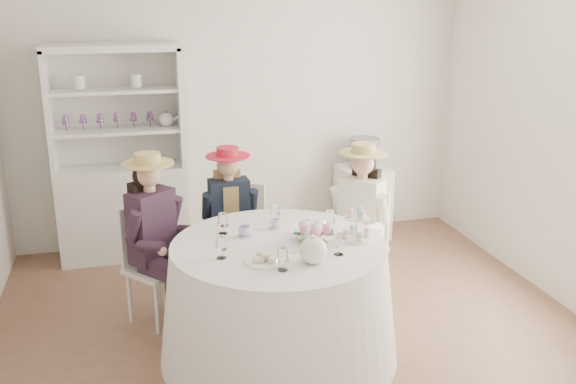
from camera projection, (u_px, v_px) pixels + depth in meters
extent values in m
plane|color=brown|center=(291.00, 326.00, 4.92)|extent=(4.50, 4.50, 0.00)
plane|color=silver|center=(241.00, 108.00, 6.37)|extent=(4.50, 0.00, 4.50)
plane|color=silver|center=(412.00, 269.00, 2.67)|extent=(4.50, 0.00, 4.50)
plane|color=silver|center=(567.00, 138.00, 5.05)|extent=(0.00, 4.50, 4.50)
cone|color=white|center=(279.00, 301.00, 4.43)|extent=(1.66, 1.66, 0.82)
cylinder|color=white|center=(278.00, 245.00, 4.31)|extent=(1.46, 1.46, 0.02)
cube|color=silver|center=(124.00, 212.00, 6.13)|extent=(1.25, 0.63, 0.89)
cube|color=silver|center=(116.00, 105.00, 6.02)|extent=(1.18, 0.23, 1.09)
cube|color=silver|center=(111.00, 48.00, 5.67)|extent=(1.25, 0.63, 0.06)
cube|color=silver|center=(49.00, 111.00, 5.70)|extent=(0.11, 0.45, 1.09)
cube|color=silver|center=(180.00, 106.00, 5.97)|extent=(0.11, 0.45, 1.09)
cube|color=silver|center=(118.00, 130.00, 5.89)|extent=(1.16, 0.57, 0.03)
cube|color=silver|center=(114.00, 90.00, 5.78)|extent=(1.16, 0.57, 0.03)
sphere|color=white|center=(166.00, 119.00, 5.97)|extent=(0.14, 0.14, 0.14)
cube|color=silver|center=(362.00, 202.00, 6.67)|extent=(0.50, 0.50, 0.74)
cylinder|color=black|center=(364.00, 153.00, 6.51)|extent=(0.40, 0.40, 0.30)
cube|color=silver|center=(157.00, 270.00, 4.89)|extent=(0.53, 0.53, 0.04)
cylinder|color=silver|center=(157.00, 309.00, 4.75)|extent=(0.03, 0.03, 0.42)
cylinder|color=silver|center=(186.00, 294.00, 4.99)|extent=(0.03, 0.03, 0.42)
cylinder|color=silver|center=(130.00, 298.00, 4.92)|extent=(0.03, 0.03, 0.42)
cylinder|color=silver|center=(159.00, 284.00, 5.16)|extent=(0.03, 0.03, 0.42)
cube|color=silver|center=(139.00, 234.00, 4.91)|extent=(0.30, 0.25, 0.47)
cube|color=black|center=(152.00, 226.00, 4.80)|extent=(0.38, 0.36, 0.55)
cube|color=black|center=(158.00, 268.00, 4.74)|extent=(0.30, 0.33, 0.11)
cylinder|color=black|center=(173.00, 308.00, 4.75)|extent=(0.09, 0.09, 0.44)
cylinder|color=black|center=(134.00, 226.00, 4.60)|extent=(0.17, 0.18, 0.26)
cube|color=black|center=(175.00, 261.00, 4.87)|extent=(0.30, 0.33, 0.11)
cylinder|color=black|center=(189.00, 299.00, 4.88)|extent=(0.09, 0.09, 0.44)
cylinder|color=black|center=(174.00, 212.00, 4.91)|extent=(0.17, 0.18, 0.26)
cylinder|color=#D8A889|center=(149.00, 188.00, 4.71)|extent=(0.09, 0.09, 0.08)
sphere|color=#D8A889|center=(148.00, 175.00, 4.68)|extent=(0.18, 0.18, 0.18)
sphere|color=black|center=(145.00, 176.00, 4.71)|extent=(0.18, 0.18, 0.18)
cube|color=black|center=(144.00, 204.00, 4.79)|extent=(0.22, 0.20, 0.36)
cylinder|color=tan|center=(148.00, 163.00, 4.65)|extent=(0.38, 0.38, 0.01)
cylinder|color=tan|center=(147.00, 158.00, 4.64)|extent=(0.19, 0.19, 0.08)
cube|color=silver|center=(231.00, 248.00, 5.36)|extent=(0.37, 0.37, 0.04)
cylinder|color=silver|center=(218.00, 280.00, 5.25)|extent=(0.03, 0.03, 0.40)
cylinder|color=silver|center=(252.00, 276.00, 5.33)|extent=(0.03, 0.03, 0.40)
cylinder|color=silver|center=(212.00, 266.00, 5.52)|extent=(0.03, 0.03, 0.40)
cylinder|color=silver|center=(244.00, 262.00, 5.59)|extent=(0.03, 0.03, 0.40)
cube|color=silver|center=(226.00, 215.00, 5.44)|extent=(0.34, 0.04, 0.45)
cube|color=#17202F|center=(229.00, 210.00, 5.28)|extent=(0.33, 0.19, 0.52)
cube|color=tan|center=(229.00, 210.00, 5.28)|extent=(0.13, 0.20, 0.45)
cube|color=#17202F|center=(223.00, 246.00, 5.22)|extent=(0.13, 0.31, 0.11)
cylinder|color=#17202F|center=(227.00, 282.00, 5.19)|extent=(0.09, 0.09, 0.41)
cylinder|color=#17202F|center=(207.00, 206.00, 5.18)|extent=(0.09, 0.16, 0.25)
cube|color=#17202F|center=(243.00, 244.00, 5.26)|extent=(0.13, 0.31, 0.11)
cylinder|color=#17202F|center=(247.00, 280.00, 5.23)|extent=(0.09, 0.09, 0.41)
cylinder|color=#17202F|center=(252.00, 202.00, 5.28)|extent=(0.09, 0.16, 0.25)
cylinder|color=#D8A889|center=(228.00, 177.00, 5.20)|extent=(0.08, 0.08, 0.07)
sphere|color=#D8A889|center=(228.00, 166.00, 5.17)|extent=(0.17, 0.17, 0.17)
sphere|color=tan|center=(227.00, 166.00, 5.21)|extent=(0.17, 0.17, 0.17)
cube|color=tan|center=(227.00, 190.00, 5.30)|extent=(0.22, 0.08, 0.34)
cylinder|color=red|center=(228.00, 156.00, 5.14)|extent=(0.36, 0.36, 0.01)
cylinder|color=red|center=(228.00, 152.00, 5.13)|extent=(0.18, 0.18, 0.07)
cube|color=silver|center=(359.00, 252.00, 5.23)|extent=(0.53, 0.53, 0.04)
cylinder|color=silver|center=(333.00, 279.00, 5.25)|extent=(0.03, 0.03, 0.41)
cylinder|color=silver|center=(366.00, 287.00, 5.10)|extent=(0.03, 0.03, 0.41)
cylinder|color=silver|center=(350.00, 266.00, 5.50)|extent=(0.03, 0.03, 0.41)
cylinder|color=silver|center=(382.00, 274.00, 5.34)|extent=(0.03, 0.03, 0.41)
cube|color=silver|center=(369.00, 217.00, 5.29)|extent=(0.26, 0.28, 0.47)
cube|color=white|center=(361.00, 211.00, 5.14)|extent=(0.37, 0.38, 0.55)
cube|color=white|center=(343.00, 246.00, 5.16)|extent=(0.32, 0.31, 0.11)
cylinder|color=white|center=(334.00, 284.00, 5.14)|extent=(0.09, 0.09, 0.43)
cylinder|color=white|center=(338.00, 200.00, 5.19)|extent=(0.18, 0.17, 0.26)
cube|color=white|center=(362.00, 250.00, 5.07)|extent=(0.32, 0.31, 0.11)
cylinder|color=white|center=(353.00, 289.00, 5.05)|extent=(0.09, 0.09, 0.43)
cylinder|color=white|center=(382.00, 209.00, 4.99)|extent=(0.18, 0.17, 0.26)
cylinder|color=#D8A889|center=(362.00, 176.00, 5.06)|extent=(0.08, 0.08, 0.08)
sphere|color=#D8A889|center=(363.00, 164.00, 5.03)|extent=(0.18, 0.18, 0.18)
sphere|color=black|center=(365.00, 164.00, 5.06)|extent=(0.18, 0.18, 0.18)
cube|color=black|center=(366.00, 190.00, 5.16)|extent=(0.21, 0.22, 0.36)
cylinder|color=tan|center=(363.00, 153.00, 5.00)|extent=(0.38, 0.38, 0.01)
cylinder|color=tan|center=(363.00, 148.00, 4.99)|extent=(0.19, 0.19, 0.08)
cube|color=silver|center=(253.00, 226.00, 5.88)|extent=(0.48, 0.48, 0.04)
cylinder|color=silver|center=(273.00, 243.00, 6.04)|extent=(0.03, 0.03, 0.39)
cylinder|color=silver|center=(244.00, 240.00, 6.11)|extent=(0.03, 0.03, 0.39)
cylinder|color=silver|center=(263.00, 254.00, 5.78)|extent=(0.03, 0.03, 0.39)
cylinder|color=silver|center=(234.00, 251.00, 5.85)|extent=(0.03, 0.03, 0.39)
cube|color=silver|center=(247.00, 207.00, 5.66)|extent=(0.31, 0.19, 0.44)
imported|color=white|center=(245.00, 232.00, 4.42)|extent=(0.11, 0.11, 0.07)
imported|color=white|center=(275.00, 224.00, 4.57)|extent=(0.09, 0.09, 0.06)
imported|color=white|center=(309.00, 228.00, 4.50)|extent=(0.11, 0.11, 0.07)
imported|color=white|center=(308.00, 237.00, 4.35)|extent=(0.27, 0.27, 0.05)
sphere|color=pink|center=(322.00, 229.00, 4.30)|extent=(0.07, 0.07, 0.07)
sphere|color=white|center=(320.00, 228.00, 4.33)|extent=(0.07, 0.07, 0.07)
sphere|color=pink|center=(315.00, 227.00, 4.35)|extent=(0.07, 0.07, 0.07)
sphere|color=white|center=(310.00, 227.00, 4.35)|extent=(0.07, 0.07, 0.07)
sphere|color=pink|center=(306.00, 228.00, 4.32)|extent=(0.07, 0.07, 0.07)
sphere|color=white|center=(304.00, 230.00, 4.29)|extent=(0.07, 0.07, 0.07)
sphere|color=pink|center=(306.00, 232.00, 4.26)|extent=(0.07, 0.07, 0.07)
sphere|color=white|center=(310.00, 233.00, 4.24)|extent=(0.07, 0.07, 0.07)
sphere|color=pink|center=(315.00, 233.00, 4.23)|extent=(0.07, 0.07, 0.07)
sphere|color=white|center=(320.00, 233.00, 4.24)|extent=(0.07, 0.07, 0.07)
sphere|color=pink|center=(322.00, 231.00, 4.27)|extent=(0.07, 0.07, 0.07)
sphere|color=white|center=(313.00, 251.00, 3.99)|extent=(0.18, 0.18, 0.18)
cylinder|color=white|center=(330.00, 247.00, 4.01)|extent=(0.10, 0.03, 0.08)
cylinder|color=white|center=(314.00, 237.00, 3.96)|extent=(0.04, 0.04, 0.02)
cylinder|color=white|center=(266.00, 261.00, 4.01)|extent=(0.26, 0.26, 0.01)
cube|color=beige|center=(259.00, 259.00, 3.98)|extent=(0.06, 0.04, 0.03)
cube|color=beige|center=(266.00, 256.00, 4.00)|extent=(0.07, 0.05, 0.03)
cube|color=beige|center=(273.00, 255.00, 4.04)|extent=(0.07, 0.07, 0.03)
cube|color=beige|center=(261.00, 254.00, 4.04)|extent=(0.07, 0.07, 0.03)
cube|color=beige|center=(272.00, 259.00, 3.98)|extent=(0.07, 0.07, 0.03)
cylinder|color=white|center=(356.00, 238.00, 4.39)|extent=(0.23, 0.23, 0.01)
cylinder|color=white|center=(356.00, 228.00, 4.37)|extent=(0.02, 0.02, 0.15)
cylinder|color=white|center=(357.00, 218.00, 4.35)|extent=(0.17, 0.17, 0.01)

